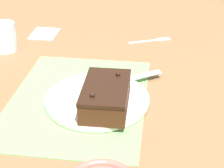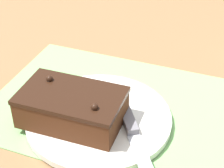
{
  "view_description": "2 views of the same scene",
  "coord_description": "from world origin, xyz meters",
  "px_view_note": "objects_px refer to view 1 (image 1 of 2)",
  "views": [
    {
      "loc": [
        -0.79,
        -0.19,
        0.51
      ],
      "look_at": [
        0.0,
        -0.09,
        0.05
      ],
      "focal_mm": 60.0,
      "sensor_mm": 36.0,
      "label": 1
    },
    {
      "loc": [
        0.2,
        -0.52,
        0.45
      ],
      "look_at": [
        0.0,
        -0.02,
        0.07
      ],
      "focal_mm": 60.0,
      "sensor_mm": 36.0,
      "label": 2
    }
  ],
  "objects_px": {
    "drinking_glass": "(4,37)",
    "cake_plate": "(97,99)",
    "dessert_fork": "(153,40)",
    "chocolate_cake": "(106,96)",
    "serving_knife": "(113,81)"
  },
  "relations": [
    {
      "from": "cake_plate",
      "to": "dessert_fork",
      "type": "relative_size",
      "value": 1.81
    },
    {
      "from": "cake_plate",
      "to": "serving_knife",
      "type": "distance_m",
      "value": 0.08
    },
    {
      "from": "cake_plate",
      "to": "chocolate_cake",
      "type": "relative_size",
      "value": 1.46
    },
    {
      "from": "drinking_glass",
      "to": "cake_plate",
      "type": "bearing_deg",
      "value": -128.16
    },
    {
      "from": "drinking_glass",
      "to": "dessert_fork",
      "type": "distance_m",
      "value": 0.5
    },
    {
      "from": "cake_plate",
      "to": "dessert_fork",
      "type": "bearing_deg",
      "value": -16.52
    },
    {
      "from": "drinking_glass",
      "to": "dessert_fork",
      "type": "xyz_separation_m",
      "value": [
        0.14,
        -0.47,
        -0.04
      ]
    },
    {
      "from": "chocolate_cake",
      "to": "serving_knife",
      "type": "height_order",
      "value": "chocolate_cake"
    },
    {
      "from": "cake_plate",
      "to": "chocolate_cake",
      "type": "distance_m",
      "value": 0.06
    },
    {
      "from": "cake_plate",
      "to": "drinking_glass",
      "type": "height_order",
      "value": "drinking_glass"
    },
    {
      "from": "cake_plate",
      "to": "dessert_fork",
      "type": "xyz_separation_m",
      "value": [
        0.42,
        -0.12,
        -0.01
      ]
    },
    {
      "from": "chocolate_cake",
      "to": "drinking_glass",
      "type": "relative_size",
      "value": 1.99
    },
    {
      "from": "serving_knife",
      "to": "drinking_glass",
      "type": "xyz_separation_m",
      "value": [
        0.2,
        0.38,
        0.02
      ]
    },
    {
      "from": "drinking_glass",
      "to": "dessert_fork",
      "type": "height_order",
      "value": "drinking_glass"
    },
    {
      "from": "dessert_fork",
      "to": "chocolate_cake",
      "type": "bearing_deg",
      "value": -35.46
    }
  ]
}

